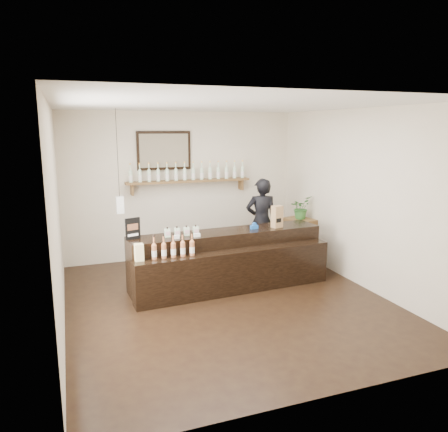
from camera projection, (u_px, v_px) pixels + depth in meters
The scene contains 10 objects.
ground at pixel (227, 301), 6.40m from camera, with size 5.00×5.00×0.00m, color black.
room_shell at pixel (228, 186), 6.07m from camera, with size 5.00×5.00×5.00m.
back_wall_decor at pixel (177, 168), 8.20m from camera, with size 2.66×0.96×1.69m.
counter at pixel (229, 261), 6.94m from camera, with size 3.18×1.02×1.03m.
promo_sign at pixel (133, 229), 6.41m from camera, with size 0.23×0.09×0.32m.
paper_bag at pixel (277, 217), 7.18m from camera, with size 0.19×0.16×0.36m.
tape_dispenser at pixel (254, 226), 7.10m from camera, with size 0.13×0.06×0.11m.
side_cabinet at pixel (299, 240), 8.31m from camera, with size 0.52×0.64×0.81m.
potted_plant at pixel (301, 208), 8.19m from camera, with size 0.38×0.33×0.43m, color #2F6628.
shopkeeper at pixel (261, 216), 8.07m from camera, with size 0.66×0.43×1.80m, color black.
Camera 1 is at (-2.11, -5.65, 2.50)m, focal length 35.00 mm.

